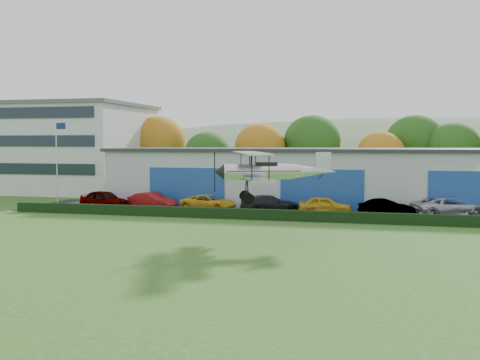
% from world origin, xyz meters
% --- Properties ---
extents(ground, '(300.00, 300.00, 0.00)m').
position_xyz_m(ground, '(0.00, 0.00, 0.00)').
color(ground, '#2D561B').
rests_on(ground, ground).
extents(apron, '(48.00, 9.00, 0.05)m').
position_xyz_m(apron, '(3.00, 21.00, 0.03)').
color(apron, black).
rests_on(apron, ground).
extents(hedge, '(46.00, 0.60, 0.80)m').
position_xyz_m(hedge, '(3.00, 16.20, 0.40)').
color(hedge, black).
rests_on(hedge, ground).
extents(hangar, '(40.60, 12.60, 5.30)m').
position_xyz_m(hangar, '(5.00, 27.98, 2.66)').
color(hangar, '#B2B7BC').
rests_on(hangar, ground).
extents(office_block, '(20.60, 15.60, 10.40)m').
position_xyz_m(office_block, '(-28.00, 35.00, 5.21)').
color(office_block, silver).
rests_on(office_block, ground).
extents(flagpole, '(1.05, 0.10, 8.00)m').
position_xyz_m(flagpole, '(-19.88, 22.00, 4.78)').
color(flagpole, silver).
rests_on(flagpole, ground).
extents(tree_belt, '(75.70, 13.22, 10.12)m').
position_xyz_m(tree_belt, '(0.85, 40.62, 5.61)').
color(tree_belt, '#3D2614').
rests_on(tree_belt, ground).
extents(distant_hills, '(430.00, 196.00, 56.00)m').
position_xyz_m(distant_hills, '(-4.38, 140.00, -13.05)').
color(distant_hills, '#4C6642').
rests_on(distant_hills, ground).
extents(car_0, '(5.07, 3.27, 1.60)m').
position_xyz_m(car_0, '(-13.71, 19.33, 0.85)').
color(car_0, gray).
rests_on(car_0, apron).
extents(car_1, '(4.72, 2.79, 1.47)m').
position_xyz_m(car_1, '(-9.47, 19.89, 0.78)').
color(car_1, maroon).
rests_on(car_1, apron).
extents(car_2, '(5.13, 3.02, 1.34)m').
position_xyz_m(car_2, '(-4.45, 20.37, 0.72)').
color(car_2, gold).
rests_on(car_2, apron).
extents(car_3, '(5.37, 3.86, 1.45)m').
position_xyz_m(car_3, '(0.94, 20.10, 0.77)').
color(car_3, black).
rests_on(car_3, apron).
extents(car_4, '(4.26, 1.76, 1.44)m').
position_xyz_m(car_4, '(5.46, 20.16, 0.77)').
color(car_4, gold).
rests_on(car_4, apron).
extents(car_5, '(4.46, 2.56, 1.39)m').
position_xyz_m(car_5, '(10.28, 19.82, 0.74)').
color(car_5, gray).
rests_on(car_5, apron).
extents(car_6, '(6.23, 4.55, 1.57)m').
position_xyz_m(car_6, '(14.96, 20.94, 0.84)').
color(car_6, silver).
rests_on(car_6, apron).
extents(biplane, '(7.10, 8.00, 3.02)m').
position_xyz_m(biplane, '(3.08, 7.71, 4.24)').
color(biplane, silver).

